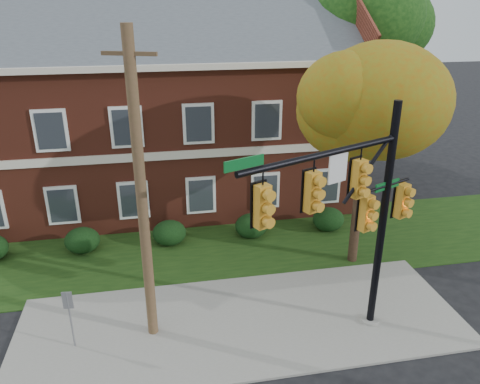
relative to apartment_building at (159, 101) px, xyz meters
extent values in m
plane|color=black|center=(2.00, -11.95, -4.99)|extent=(120.00, 120.00, 0.00)
cube|color=gray|center=(2.00, -10.95, -4.95)|extent=(14.00, 5.00, 0.08)
cube|color=#193811|center=(2.00, -5.95, -4.97)|extent=(30.00, 6.00, 0.04)
cube|color=maroon|center=(0.00, 0.05, -1.49)|extent=(18.00, 8.00, 7.00)
cube|color=beige|center=(0.00, 0.05, 2.13)|extent=(18.80, 8.80, 0.24)
cube|color=beige|center=(0.00, -3.98, -1.49)|extent=(18.00, 0.12, 0.35)
ellipsoid|color=black|center=(-3.50, -5.25, -4.46)|extent=(1.40, 1.26, 1.05)
ellipsoid|color=black|center=(0.00, -5.25, -4.46)|extent=(1.40, 1.26, 1.05)
ellipsoid|color=black|center=(3.50, -5.25, -4.46)|extent=(1.40, 1.26, 1.05)
ellipsoid|color=black|center=(7.00, -5.25, -4.46)|extent=(1.40, 1.26, 1.05)
cylinder|color=black|center=(7.00, -7.95, -2.11)|extent=(0.36, 0.36, 5.76)
ellipsoid|color=#9A520D|center=(7.00, -7.95, 1.49)|extent=(4.25, 4.25, 3.60)
ellipsoid|color=#9A520D|center=(7.62, -8.33, 2.09)|extent=(3.50, 3.50, 3.00)
cylinder|color=black|center=(11.00, 1.05, -1.47)|extent=(0.36, 0.36, 7.04)
ellipsoid|color=black|center=(11.00, 1.05, 2.93)|extent=(5.95, 5.95, 5.04)
ellipsoid|color=black|center=(11.88, 0.52, 3.53)|extent=(4.90, 4.90, 4.20)
cylinder|color=black|center=(1.00, 8.05, -1.15)|extent=(0.36, 0.36, 7.68)
ellipsoid|color=#B8600F|center=(1.00, 8.05, 3.65)|extent=(6.46, 6.46, 5.47)
ellipsoid|color=#B8600F|center=(1.95, 7.48, 4.25)|extent=(5.32, 5.32, 4.56)
cylinder|color=gray|center=(6.00, -11.69, -4.91)|extent=(0.57, 0.57, 0.16)
cylinder|color=black|center=(6.00, -11.69, -1.42)|extent=(0.29, 0.29, 7.13)
cylinder|color=black|center=(3.66, -12.70, 1.12)|extent=(4.74, 2.17, 0.16)
cylinder|color=black|center=(6.00, -11.69, -0.25)|extent=(1.72, 0.80, 0.08)
cube|color=orange|center=(1.98, -13.42, 0.21)|extent=(0.53, 0.46, 1.18)
cube|color=orange|center=(3.38, -12.82, 0.21)|extent=(0.53, 0.46, 1.18)
cube|color=orange|center=(4.88, -12.17, 0.21)|extent=(0.53, 0.46, 1.18)
cube|color=silver|center=(4.13, -12.50, 0.66)|extent=(0.58, 0.28, 0.76)
cube|color=#0B5721|center=(1.51, -13.63, 1.35)|extent=(0.95, 0.44, 0.24)
cube|color=orange|center=(5.30, -11.99, -0.91)|extent=(0.53, 0.46, 1.18)
cube|color=orange|center=(6.70, -11.39, -0.91)|extent=(0.53, 0.46, 1.18)
cube|color=#0B5721|center=(6.00, -11.69, -0.25)|extent=(0.90, 0.42, 0.23)
cylinder|color=brown|center=(-0.79, -10.91, -0.46)|extent=(0.39, 0.39, 9.06)
cube|color=brown|center=(-0.79, -10.91, 3.37)|extent=(1.36, 0.59, 0.10)
cylinder|color=slate|center=(-3.08, -11.14, -4.01)|extent=(0.06, 0.06, 1.96)
cube|color=slate|center=(-3.08, -11.14, -3.30)|extent=(0.29, 0.06, 0.55)
camera|label=1|loc=(-0.33, -22.88, 4.59)|focal=35.00mm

